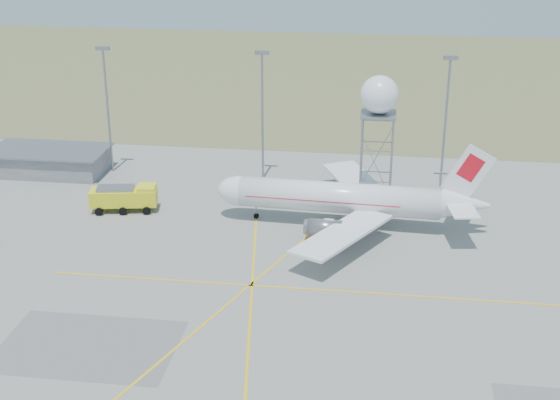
# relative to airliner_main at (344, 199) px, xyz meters

# --- Properties ---
(grass_strip) EXTENTS (400.00, 120.00, 0.03)m
(grass_strip) POSITION_rel_airliner_main_xyz_m (-3.83, 90.85, -3.88)
(grass_strip) COLOR #546336
(grass_strip) RESTS_ON ground
(building_grey) EXTENTS (19.00, 10.00, 3.90)m
(building_grey) POSITION_rel_airliner_main_xyz_m (-48.83, 14.85, -1.93)
(building_grey) COLOR gray
(building_grey) RESTS_ON ground
(mast_a) EXTENTS (2.20, 0.50, 20.50)m
(mast_a) POSITION_rel_airliner_main_xyz_m (-38.83, 16.85, 8.17)
(mast_a) COLOR gray
(mast_a) RESTS_ON ground
(mast_b) EXTENTS (2.20, 0.50, 20.50)m
(mast_b) POSITION_rel_airliner_main_xyz_m (-13.83, 16.85, 8.17)
(mast_b) COLOR gray
(mast_b) RESTS_ON ground
(mast_c) EXTENTS (2.20, 0.50, 20.50)m
(mast_c) POSITION_rel_airliner_main_xyz_m (14.17, 16.85, 8.17)
(mast_c) COLOR gray
(mast_c) RESTS_ON ground
(airliner_main) EXTENTS (37.42, 36.34, 12.73)m
(airliner_main) POSITION_rel_airliner_main_xyz_m (0.00, 0.00, 0.00)
(airliner_main) COLOR white
(airliner_main) RESTS_ON ground
(radar_tower) EXTENTS (5.36, 5.36, 19.40)m
(radar_tower) POSITION_rel_airliner_main_xyz_m (4.14, 7.36, 6.98)
(radar_tower) COLOR gray
(radar_tower) RESTS_ON ground
(fire_truck) EXTENTS (9.89, 5.17, 3.79)m
(fire_truck) POSITION_rel_airliner_main_xyz_m (-31.29, 0.91, -2.08)
(fire_truck) COLOR yellow
(fire_truck) RESTS_ON ground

